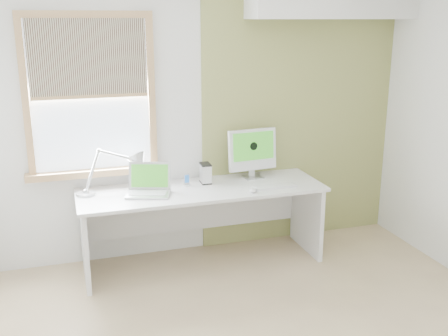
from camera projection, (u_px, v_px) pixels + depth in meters
name	position (u px, v px, depth m)	size (l,w,h in m)	color
room	(274.00, 166.00, 3.34)	(4.04, 3.54, 2.64)	tan
accent_wall	(299.00, 112.00, 5.23)	(2.00, 0.02, 2.60)	#99954D
window	(91.00, 97.00, 4.56)	(1.20, 0.14, 1.42)	#A67E51
desk	(201.00, 207.00, 4.84)	(2.20, 0.70, 0.73)	white
desk_lamp	(129.00, 166.00, 4.67)	(0.72, 0.32, 0.40)	silver
laptop	(149.00, 186.00, 4.59)	(0.44, 0.39, 0.26)	silver
phone_dock	(187.00, 182.00, 4.80)	(0.07, 0.07, 0.12)	silver
external_drive	(205.00, 173.00, 4.87)	(0.09, 0.15, 0.19)	silver
imac	(252.00, 151.00, 5.00)	(0.48, 0.17, 0.47)	silver
keyboard	(275.00, 186.00, 4.76)	(0.40, 0.13, 0.02)	white
mouse	(253.00, 190.00, 4.63)	(0.07, 0.11, 0.03)	white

